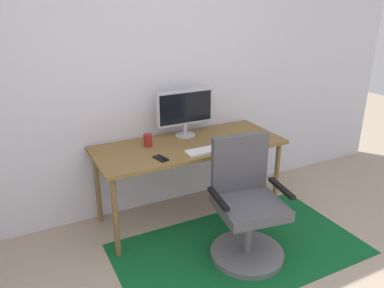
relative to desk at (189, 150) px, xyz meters
name	(u,v)px	position (x,y,z in m)	size (l,w,h in m)	color
wall_back	(131,72)	(-0.36, 0.41, 0.65)	(6.00, 0.10, 2.60)	silver
area_rug	(240,249)	(0.13, -0.65, -0.65)	(1.95, 1.11, 0.01)	#0F5626
desk	(189,150)	(0.00, 0.00, 0.00)	(1.65, 0.67, 0.71)	brown
monitor	(185,109)	(0.06, 0.20, 0.31)	(0.54, 0.18, 0.42)	#B2B2B7
keyboard	(211,149)	(0.09, -0.22, 0.07)	(0.43, 0.13, 0.02)	white
computer_mouse	(246,142)	(0.44, -0.23, 0.08)	(0.06, 0.10, 0.03)	black
coffee_cup	(148,140)	(-0.34, 0.11, 0.12)	(0.07, 0.07, 0.11)	maroon
cell_phone	(161,158)	(-0.35, -0.20, 0.07)	(0.07, 0.14, 0.01)	black
office_chair	(246,212)	(0.14, -0.70, -0.28)	(0.60, 0.57, 0.94)	slate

